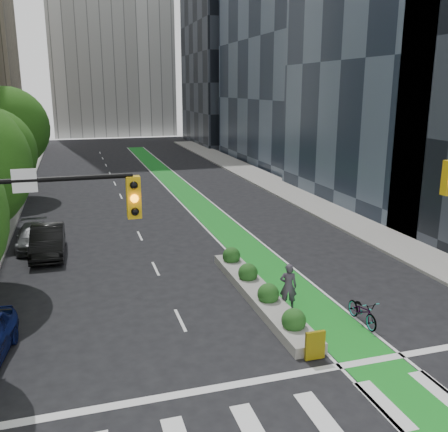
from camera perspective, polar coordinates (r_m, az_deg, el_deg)
ground at (r=15.87m, az=9.27°, el=-19.76°), size 160.00×160.00×0.00m
sidewalk_right at (r=41.73m, az=8.92°, el=2.14°), size 3.60×90.00×0.15m
bike_lane_paint at (r=43.56m, az=-4.48°, el=2.70°), size 2.20×70.00×0.01m
building_dark_end at (r=83.98m, az=1.34°, el=18.00°), size 14.00×18.00×28.00m
tree_far at (r=44.07m, az=-23.55°, el=9.17°), size 6.60×6.60×9.00m
median_planter at (r=21.80m, az=4.04°, el=-8.52°), size 1.20×10.26×1.10m
bicycle at (r=20.29m, az=15.56°, el=-10.41°), size 0.72×1.99×1.04m
cyclist at (r=20.82m, az=7.36°, el=-7.97°), size 0.83×0.70×1.94m
parked_car_left_mid at (r=28.71m, az=-19.50°, el=-2.71°), size 1.74×4.88×1.60m
parked_car_left_far at (r=30.49m, az=-20.96°, el=-2.20°), size 1.81×4.34×1.25m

